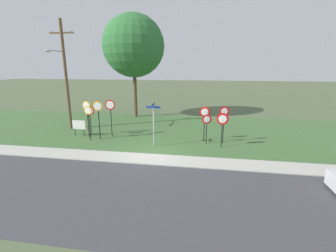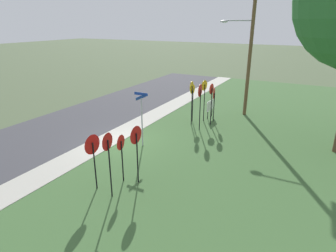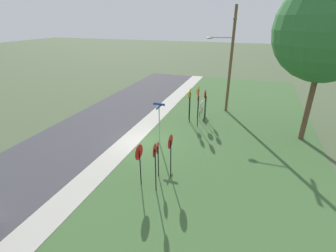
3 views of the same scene
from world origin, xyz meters
The scene contains 18 objects.
ground_plane centered at (0.00, 0.00, 0.00)m, with size 160.00×160.00×0.00m, color #4C5B3D.
road_asphalt centered at (0.00, -4.80, 0.01)m, with size 44.00×6.40×0.01m, color #3D3D42.
sidewalk_strip centered at (0.00, -0.80, 0.03)m, with size 44.00×1.60×0.06m, color #ADAA9E.
grass_median centered at (0.00, 6.00, 0.02)m, with size 44.00×12.00×0.04m, color #3D6033.
stop_sign_near_left centered at (-5.03, 3.50, 2.04)m, with size 0.69×0.10×2.76m.
stop_sign_near_right centered at (-5.74, 3.44, 1.75)m, with size 0.76×0.17×2.35m.
stop_sign_far_left centered at (-5.16, 2.14, 1.85)m, with size 0.62×0.11×2.54m.
stop_sign_far_center centered at (-3.88, 3.18, 2.17)m, with size 0.77×0.12×2.90m.
stop_sign_far_right centered at (-4.48, 2.36, 2.14)m, with size 0.72×0.12×2.89m.
stop_sign_center_tall centered at (-5.60, 2.79, 2.07)m, with size 0.68×0.15×2.81m.
yield_sign_near_left centered at (3.23, 3.29, 1.94)m, with size 0.77×0.10×2.54m.
yield_sign_near_right centered at (4.57, 2.96, 2.01)m, with size 0.68×0.12×2.65m.
yield_sign_far_left centered at (4.42, 2.05, 1.79)m, with size 0.80×0.11×2.35m.
yield_sign_far_right centered at (3.40, 2.64, 1.58)m, with size 0.66×0.13×2.09m.
street_name_post centered at (-0.12, 1.39, 1.81)m, with size 0.96×0.82×2.98m.
utility_pole centered at (-8.39, 4.79, 4.90)m, with size 2.10×2.39×9.02m.
notice_board centered at (-6.47, 2.95, 0.87)m, with size 1.10×0.08×1.25m.
oak_tree_left centered at (-4.23, 10.79, 7.38)m, with size 6.32×6.32×10.51m.
Camera 1 is at (3.27, -13.40, 5.38)m, focal length 24.98 mm.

